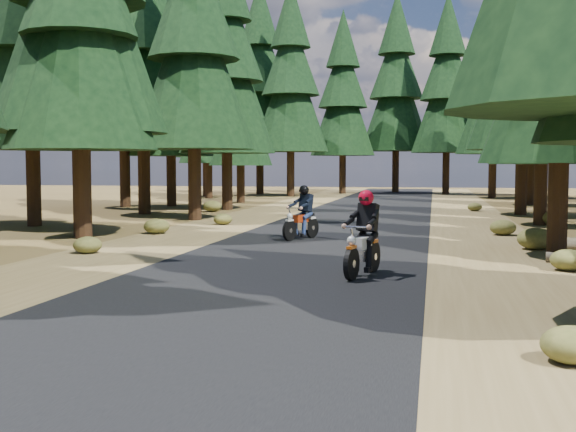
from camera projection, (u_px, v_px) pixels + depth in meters
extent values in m
plane|color=#473519|center=(273.00, 276.00, 14.33)|extent=(120.00, 120.00, 0.00)
cube|color=black|center=(314.00, 248.00, 19.22)|extent=(6.00, 100.00, 0.01)
cube|color=brown|center=(152.00, 244.00, 20.13)|extent=(3.20, 100.00, 0.01)
cube|color=brown|center=(493.00, 252.00, 18.31)|extent=(3.20, 100.00, 0.01)
cylinder|color=black|center=(82.00, 150.00, 21.62)|extent=(0.51, 0.51, 5.34)
cone|color=black|center=(80.00, 37.00, 21.39)|extent=(4.54, 4.54, 6.68)
cylinder|color=black|center=(559.00, 163.00, 17.36)|extent=(0.48, 0.48, 4.52)
cone|color=black|center=(562.00, 44.00, 17.16)|extent=(3.84, 3.84, 5.65)
cylinder|color=black|center=(81.00, 133.00, 22.44)|extent=(0.56, 0.56, 6.43)
cone|color=black|center=(78.00, 2.00, 22.16)|extent=(5.46, 5.46, 8.03)
cylinder|color=black|center=(33.00, 149.00, 26.05)|extent=(0.52, 0.52, 5.56)
cone|color=black|center=(30.00, 52.00, 25.81)|extent=(4.73, 4.73, 6.95)
cylinder|color=black|center=(194.00, 149.00, 28.98)|extent=(0.53, 0.53, 5.72)
cone|color=black|center=(194.00, 59.00, 28.73)|extent=(4.86, 4.86, 7.15)
cylinder|color=black|center=(541.00, 164.00, 26.55)|extent=(0.48, 0.48, 4.51)
cone|color=black|center=(543.00, 87.00, 26.35)|extent=(3.83, 3.83, 5.64)
cone|color=black|center=(544.00, 31.00, 26.21)|extent=(2.93, 2.93, 4.06)
cylinder|color=black|center=(144.00, 144.00, 32.52)|extent=(0.55, 0.55, 6.37)
cone|color=black|center=(142.00, 55.00, 32.24)|extent=(5.41, 5.41, 7.96)
cylinder|color=black|center=(227.00, 153.00, 35.82)|extent=(0.53, 0.53, 5.64)
cone|color=black|center=(227.00, 82.00, 35.57)|extent=(4.79, 4.79, 7.05)
cone|color=black|center=(226.00, 29.00, 35.39)|extent=(3.67, 3.67, 5.08)
cylinder|color=black|center=(522.00, 149.00, 32.05)|extent=(0.53, 0.53, 5.83)
cone|color=black|center=(524.00, 67.00, 31.80)|extent=(4.95, 4.95, 7.29)
cone|color=black|center=(525.00, 6.00, 31.62)|extent=(3.79, 3.79, 5.25)
cylinder|color=black|center=(171.00, 156.00, 39.00)|extent=(0.52, 0.52, 5.45)
cone|color=black|center=(170.00, 92.00, 38.76)|extent=(4.63, 4.63, 6.81)
cone|color=black|center=(170.00, 46.00, 38.59)|extent=(3.54, 3.54, 4.90)
cone|color=black|center=(169.00, 0.00, 38.42)|extent=(2.45, 2.45, 4.09)
cylinder|color=black|center=(241.00, 165.00, 42.63)|extent=(0.48, 0.48, 4.42)
cone|color=black|center=(240.00, 118.00, 42.44)|extent=(3.76, 3.76, 5.52)
cone|color=black|center=(240.00, 84.00, 42.30)|extent=(2.87, 2.87, 3.98)
cone|color=black|center=(240.00, 50.00, 42.16)|extent=(1.99, 1.99, 3.31)
cylinder|color=black|center=(530.00, 153.00, 40.26)|extent=(0.53, 0.53, 5.76)
cone|color=black|center=(531.00, 88.00, 40.01)|extent=(4.90, 4.90, 7.21)
cone|color=black|center=(532.00, 41.00, 39.83)|extent=(3.75, 3.75, 5.19)
cylinder|color=black|center=(209.00, 163.00, 48.54)|extent=(0.49, 0.49, 4.75)
cone|color=black|center=(208.00, 119.00, 48.34)|extent=(4.04, 4.04, 5.93)
cone|color=black|center=(208.00, 87.00, 48.19)|extent=(3.09, 3.09, 4.27)
cone|color=black|center=(208.00, 54.00, 48.04)|extent=(2.14, 2.14, 3.56)
cylinder|color=black|center=(125.00, 147.00, 38.19)|extent=(0.56, 0.56, 6.40)
cone|color=black|center=(123.00, 70.00, 37.92)|extent=(5.44, 5.44, 8.00)
cone|color=black|center=(122.00, 15.00, 37.71)|extent=(4.16, 4.16, 5.76)
cylinder|color=black|center=(291.00, 152.00, 51.67)|extent=(0.56, 0.56, 6.40)
cone|color=black|center=(291.00, 95.00, 51.39)|extent=(5.44, 5.44, 8.00)
cone|color=black|center=(291.00, 55.00, 51.19)|extent=(4.16, 4.16, 5.76)
cone|color=black|center=(291.00, 13.00, 50.99)|extent=(2.88, 2.88, 4.80)
cylinder|color=black|center=(493.00, 154.00, 48.91)|extent=(0.54, 0.54, 6.00)
cone|color=black|center=(494.00, 98.00, 48.65)|extent=(5.10, 5.10, 7.50)
cone|color=black|center=(495.00, 58.00, 48.46)|extent=(3.90, 3.90, 5.40)
cone|color=black|center=(495.00, 17.00, 48.27)|extent=(2.70, 2.70, 4.50)
cylinder|color=black|center=(260.00, 150.00, 55.18)|extent=(0.57, 0.57, 6.80)
cone|color=black|center=(260.00, 94.00, 54.89)|extent=(5.78, 5.78, 8.50)
cone|color=black|center=(260.00, 53.00, 54.67)|extent=(4.42, 4.42, 6.12)
cone|color=black|center=(260.00, 12.00, 54.46)|extent=(3.06, 3.06, 5.10)
cylinder|color=black|center=(533.00, 152.00, 51.24)|extent=(0.56, 0.56, 6.40)
cone|color=black|center=(535.00, 95.00, 50.96)|extent=(5.44, 5.44, 8.00)
cone|color=black|center=(535.00, 54.00, 50.76)|extent=(4.16, 4.16, 5.76)
cone|color=black|center=(536.00, 12.00, 50.56)|extent=(2.88, 2.88, 4.80)
cylinder|color=black|center=(343.00, 155.00, 56.96)|extent=(0.54, 0.54, 6.00)
cone|color=black|center=(343.00, 108.00, 56.70)|extent=(5.10, 5.10, 7.50)
cone|color=black|center=(343.00, 73.00, 56.51)|extent=(3.90, 3.90, 5.40)
cone|color=black|center=(343.00, 38.00, 56.32)|extent=(2.70, 2.70, 4.50)
cylinder|color=black|center=(446.00, 153.00, 55.36)|extent=(0.56, 0.56, 6.40)
cone|color=black|center=(447.00, 100.00, 55.08)|extent=(5.44, 5.44, 8.00)
cone|color=black|center=(448.00, 62.00, 54.88)|extent=(4.16, 4.16, 5.76)
cone|color=black|center=(448.00, 24.00, 54.68)|extent=(2.88, 2.88, 4.80)
cylinder|color=black|center=(396.00, 151.00, 59.07)|extent=(0.57, 0.57, 6.80)
cone|color=black|center=(396.00, 99.00, 58.77)|extent=(5.78, 5.78, 8.50)
cone|color=black|center=(397.00, 61.00, 58.56)|extent=(4.42, 4.42, 6.12)
cone|color=black|center=(397.00, 22.00, 58.35)|extent=(3.06, 3.06, 5.10)
cylinder|color=black|center=(206.00, 157.00, 51.91)|extent=(0.52, 0.52, 5.60)
cone|color=black|center=(206.00, 108.00, 51.67)|extent=(4.76, 4.76, 7.00)
cone|color=black|center=(206.00, 73.00, 51.49)|extent=(3.64, 3.64, 5.04)
cone|color=black|center=(205.00, 37.00, 51.31)|extent=(2.52, 2.52, 4.20)
ellipsoid|color=#474C1E|center=(536.00, 239.00, 18.84)|extent=(0.96, 0.96, 0.58)
ellipsoid|color=#474C1E|center=(503.00, 228.00, 22.76)|extent=(0.82, 0.82, 0.49)
ellipsoid|color=#474C1E|center=(157.00, 226.00, 23.22)|extent=(0.83, 0.83, 0.50)
ellipsoid|color=#474C1E|center=(568.00, 260.00, 15.06)|extent=(0.76, 0.76, 0.45)
ellipsoid|color=#474C1E|center=(212.00, 206.00, 34.36)|extent=(0.89, 0.89, 0.54)
ellipsoid|color=#474C1E|center=(475.00, 207.00, 34.82)|extent=(0.68, 0.68, 0.41)
ellipsoid|color=#474C1E|center=(553.00, 218.00, 26.59)|extent=(0.94, 0.94, 0.57)
ellipsoid|color=#474C1E|center=(572.00, 345.00, 8.00)|extent=(0.70, 0.70, 0.42)
ellipsoid|color=#474C1E|center=(88.00, 245.00, 18.04)|extent=(0.71, 0.71, 0.43)
ellipsoid|color=#474C1E|center=(223.00, 219.00, 26.83)|extent=(0.70, 0.70, 0.42)
cube|color=black|center=(363.00, 218.00, 14.21)|extent=(0.43, 0.32, 0.55)
sphere|color=red|center=(363.00, 198.00, 14.18)|extent=(0.38, 0.38, 0.31)
cube|color=black|center=(301.00, 203.00, 21.37)|extent=(0.42, 0.35, 0.52)
sphere|color=black|center=(301.00, 190.00, 21.34)|extent=(0.38, 0.38, 0.29)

